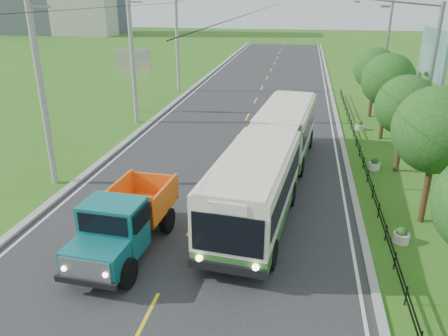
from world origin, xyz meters
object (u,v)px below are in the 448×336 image
(tree_fifth, at_px, (388,83))
(billboard_left, at_px, (133,66))
(pole_near, at_px, (42,87))
(tree_third, at_px, (437,134))
(streetlight_far, at_px, (384,52))
(billboard_right, at_px, (432,61))
(pole_far, at_px, (177,40))
(planter_far, at_px, (359,126))
(planter_near, at_px, (401,236))
(pole_mid, at_px, (133,55))
(tree_fourth, at_px, (406,108))
(bus, at_px, (272,153))
(tree_back, at_px, (375,71))
(dump_truck, at_px, (124,219))
(streetlight_mid, at_px, (426,85))
(planter_mid, at_px, (374,165))

(tree_fifth, bearing_deg, billboard_left, 168.72)
(pole_near, distance_m, tree_third, 18.17)
(streetlight_far, xyz_separation_m, billboard_right, (1.66, -8.00, 0.44))
(pole_far, relative_size, planter_far, 14.93)
(tree_third, distance_m, streetlight_far, 19.90)
(pole_far, bearing_deg, planter_near, -58.01)
(pole_mid, relative_size, pole_far, 1.00)
(tree_fourth, distance_m, planter_far, 8.62)
(planter_far, xyz_separation_m, bus, (-5.59, -11.72, 1.68))
(tree_third, height_order, planter_near, tree_third)
(pole_far, bearing_deg, tree_fourth, -46.15)
(tree_third, bearing_deg, pole_near, 177.29)
(planter_near, distance_m, billboard_right, 15.34)
(tree_back, bearing_deg, dump_truck, -117.62)
(pole_mid, xyz_separation_m, streetlight_mid, (18.90, -7.00, -0.19))
(planter_mid, height_order, bus, bus)
(streetlight_far, height_order, planter_far, streetlight_far)
(pole_mid, xyz_separation_m, planter_near, (16.86, -15.00, -4.81))
(streetlight_mid, height_order, streetlight_far, same)
(pole_far, xyz_separation_m, billboard_left, (-1.24, -9.00, -1.23))
(tree_fifth, xyz_separation_m, bus, (-6.84, -9.86, -1.89))
(pole_near, bearing_deg, planter_near, -10.09)
(planter_mid, height_order, billboard_left, billboard_left)
(billboard_right, distance_m, bus, 13.86)
(streetlight_mid, xyz_separation_m, billboard_left, (-20.14, 10.00, -1.04))
(tree_third, bearing_deg, billboard_left, 140.67)
(tree_third, relative_size, planter_mid, 8.96)
(streetlight_mid, bearing_deg, billboard_right, 74.56)
(pole_near, relative_size, planter_far, 14.93)
(tree_fifth, distance_m, streetlight_mid, 6.28)
(pole_mid, height_order, billboard_right, pole_mid)
(pole_near, distance_m, planter_far, 21.83)
(billboard_right, bearing_deg, pole_far, 147.70)
(pole_mid, relative_size, tree_third, 1.67)
(pole_mid, bearing_deg, tree_back, 15.84)
(planter_far, relative_size, dump_truck, 0.11)
(pole_mid, distance_m, billboard_right, 20.59)
(tree_third, xyz_separation_m, billboard_left, (-19.36, 15.86, -0.12))
(pole_near, height_order, planter_mid, pole_near)
(billboard_right, distance_m, dump_truck, 22.26)
(pole_near, bearing_deg, streetlight_far, 45.14)
(planter_far, bearing_deg, tree_fourth, -80.92)
(planter_near, height_order, billboard_right, billboard_right)
(tree_fifth, xyz_separation_m, planter_far, (-1.26, 1.86, -3.57))
(tree_fourth, bearing_deg, planter_mid, -173.61)
(tree_fourth, height_order, billboard_right, billboard_right)
(pole_mid, distance_m, streetlight_far, 20.16)
(pole_far, distance_m, tree_fourth, 26.20)
(streetlight_mid, relative_size, bus, 0.53)
(streetlight_mid, xyz_separation_m, streetlight_far, (0.00, 14.00, 0.00))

